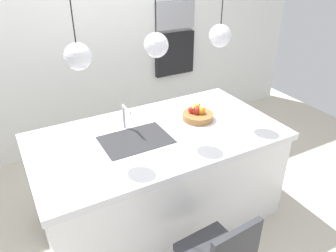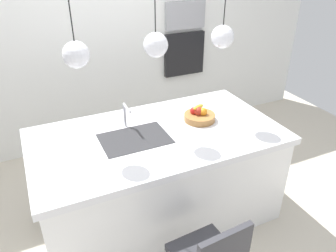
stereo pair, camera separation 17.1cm
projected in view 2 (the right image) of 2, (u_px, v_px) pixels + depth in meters
name	position (u px, v px, depth m)	size (l,w,h in m)	color
floor	(159.00, 213.00, 3.23)	(6.60, 6.60, 0.00)	beige
back_wall	(102.00, 42.00, 3.92)	(6.00, 0.10, 2.60)	white
kitchen_island	(158.00, 176.00, 3.01)	(2.12, 1.15, 0.91)	white
sink_basin	(135.00, 139.00, 2.72)	(0.56, 0.40, 0.02)	#2D2D30
faucet	(126.00, 113.00, 2.82)	(0.02, 0.17, 0.22)	silver
fruit_bowl	(199.00, 115.00, 2.99)	(0.28, 0.28, 0.15)	#9E6B38
microwave	(185.00, 15.00, 4.14)	(0.54, 0.08, 0.34)	#9E9EA3
oven	(184.00, 54.00, 4.38)	(0.56, 0.08, 0.56)	black
pendant_light_left	(76.00, 54.00, 2.21)	(0.19, 0.19, 0.79)	silver
pendant_light_center	(156.00, 45.00, 2.43)	(0.19, 0.19, 0.79)	silver
pendant_light_right	(223.00, 36.00, 2.64)	(0.19, 0.19, 0.79)	silver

